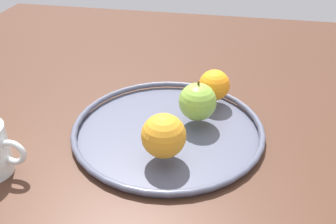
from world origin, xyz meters
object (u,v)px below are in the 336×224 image
at_px(apple, 198,102).
at_px(orange_front_left, 214,85).
at_px(fruit_bowl, 168,129).
at_px(orange_front_right, 164,136).

distance_m(apple, orange_front_left, 0.09).
height_order(apple, orange_front_left, apple).
relative_size(fruit_bowl, apple, 4.52).
height_order(orange_front_right, orange_front_left, orange_front_right).
bearing_deg(apple, fruit_bowl, -145.53).
bearing_deg(fruit_bowl, apple, 34.47).
bearing_deg(orange_front_left, apple, -106.74).
relative_size(apple, orange_front_right, 1.07).
xyz_separation_m(fruit_bowl, orange_front_left, (0.08, 0.12, 0.04)).
relative_size(apple, orange_front_left, 1.25).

